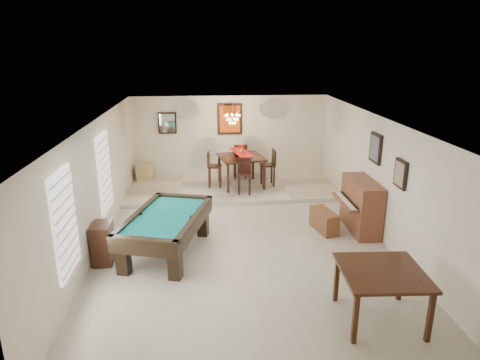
{
  "coord_description": "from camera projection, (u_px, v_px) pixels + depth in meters",
  "views": [
    {
      "loc": [
        -0.75,
        -8.56,
        4.05
      ],
      "look_at": [
        0.0,
        0.6,
        1.15
      ],
      "focal_mm": 32.0,
      "sensor_mm": 36.0,
      "label": 1
    }
  ],
  "objects": [
    {
      "name": "ground_plane",
      "position": [
        242.0,
        238.0,
        9.41
      ],
      "size": [
        6.0,
        9.0,
        0.02
      ],
      "primitive_type": "cube",
      "color": "beige"
    },
    {
      "name": "wall_back",
      "position": [
        230.0,
        138.0,
        13.3
      ],
      "size": [
        6.0,
        0.04,
        2.6
      ],
      "primitive_type": "cube",
      "color": "silver",
      "rests_on": "ground_plane"
    },
    {
      "name": "wall_front",
      "position": [
        277.0,
        305.0,
        4.74
      ],
      "size": [
        6.0,
        0.04,
        2.6
      ],
      "primitive_type": "cube",
      "color": "silver",
      "rests_on": "ground_plane"
    },
    {
      "name": "wall_left",
      "position": [
        97.0,
        185.0,
        8.79
      ],
      "size": [
        0.04,
        9.0,
        2.6
      ],
      "primitive_type": "cube",
      "color": "silver",
      "rests_on": "ground_plane"
    },
    {
      "name": "wall_right",
      "position": [
        380.0,
        178.0,
        9.25
      ],
      "size": [
        0.04,
        9.0,
        2.6
      ],
      "primitive_type": "cube",
      "color": "silver",
      "rests_on": "ground_plane"
    },
    {
      "name": "ceiling",
      "position": [
        242.0,
        120.0,
        8.63
      ],
      "size": [
        6.0,
        9.0,
        0.04
      ],
      "primitive_type": "cube",
      "color": "white",
      "rests_on": "wall_back"
    },
    {
      "name": "dining_step",
      "position": [
        233.0,
        188.0,
        12.48
      ],
      "size": [
        6.0,
        2.5,
        0.12
      ],
      "primitive_type": "cube",
      "color": "beige",
      "rests_on": "ground_plane"
    },
    {
      "name": "window_left_front",
      "position": [
        65.0,
        223.0,
        6.67
      ],
      "size": [
        0.06,
        1.0,
        1.7
      ],
      "primitive_type": "cube",
      "color": "white",
      "rests_on": "wall_left"
    },
    {
      "name": "window_left_rear",
      "position": [
        105.0,
        172.0,
        9.33
      ],
      "size": [
        0.06,
        1.0,
        1.7
      ],
      "primitive_type": "cube",
      "color": "white",
      "rests_on": "wall_left"
    },
    {
      "name": "pool_table",
      "position": [
        167.0,
        235.0,
        8.63
      ],
      "size": [
        1.88,
        2.65,
        0.8
      ],
      "primitive_type": null,
      "rotation": [
        0.0,
        0.0,
        -0.27
      ],
      "color": "black",
      "rests_on": "ground_plane"
    },
    {
      "name": "square_table",
      "position": [
        380.0,
        295.0,
        6.49
      ],
      "size": [
        1.28,
        1.28,
        0.84
      ],
      "primitive_type": null,
      "rotation": [
        0.0,
        0.0,
        -0.05
      ],
      "color": "black",
      "rests_on": "ground_plane"
    },
    {
      "name": "upright_piano",
      "position": [
        355.0,
        206.0,
        9.65
      ],
      "size": [
        0.79,
        1.42,
        1.18
      ],
      "primitive_type": null,
      "color": "brown",
      "rests_on": "ground_plane"
    },
    {
      "name": "piano_bench",
      "position": [
        324.0,
        221.0,
        9.72
      ],
      "size": [
        0.51,
        0.91,
        0.48
      ],
      "primitive_type": "cube",
      "rotation": [
        0.0,
        0.0,
        0.21
      ],
      "color": "brown",
      "rests_on": "ground_plane"
    },
    {
      "name": "apothecary_chest",
      "position": [
        103.0,
        243.0,
        8.24
      ],
      "size": [
        0.36,
        0.53,
        0.8
      ],
      "primitive_type": "cube",
      "color": "black",
      "rests_on": "ground_plane"
    },
    {
      "name": "dining_table",
      "position": [
        241.0,
        169.0,
        12.4
      ],
      "size": [
        1.43,
        1.43,
        1.0
      ],
      "primitive_type": null,
      "rotation": [
        0.0,
        0.0,
        0.2
      ],
      "color": "black",
      "rests_on": "dining_step"
    },
    {
      "name": "flower_vase",
      "position": [
        241.0,
        149.0,
        12.22
      ],
      "size": [
        0.13,
        0.13,
        0.22
      ],
      "primitive_type": null,
      "rotation": [
        0.0,
        0.0,
        0.03
      ],
      "color": "red",
      "rests_on": "dining_table"
    },
    {
      "name": "dining_chair_south",
      "position": [
        244.0,
        177.0,
        11.72
      ],
      "size": [
        0.4,
        0.4,
        0.98
      ],
      "primitive_type": null,
      "rotation": [
        0.0,
        0.0,
        -0.12
      ],
      "color": "black",
      "rests_on": "dining_step"
    },
    {
      "name": "dining_chair_north",
      "position": [
        240.0,
        161.0,
        13.14
      ],
      "size": [
        0.4,
        0.4,
        1.09
      ],
      "primitive_type": null,
      "rotation": [
        0.0,
        0.0,
        3.15
      ],
      "color": "black",
      "rests_on": "dining_step"
    },
    {
      "name": "dining_chair_west",
      "position": [
        215.0,
        169.0,
        12.33
      ],
      "size": [
        0.42,
        0.42,
        1.05
      ],
      "primitive_type": null,
      "rotation": [
        0.0,
        0.0,
        1.48
      ],
      "color": "black",
      "rests_on": "dining_step"
    },
    {
      "name": "dining_chair_east",
      "position": [
        268.0,
        168.0,
        12.44
      ],
      "size": [
        0.42,
        0.42,
        1.06
      ],
      "primitive_type": null,
      "rotation": [
        0.0,
        0.0,
        -1.5
      ],
      "color": "black",
      "rests_on": "dining_step"
    },
    {
      "name": "corner_bench",
      "position": [
        145.0,
        172.0,
        13.03
      ],
      "size": [
        0.49,
        0.58,
        0.48
      ],
      "primitive_type": "cube",
      "rotation": [
        0.0,
        0.0,
        -0.12
      ],
      "color": "tan",
      "rests_on": "dining_step"
    },
    {
      "name": "chandelier",
      "position": [
        232.0,
        116.0,
        11.79
      ],
      "size": [
        0.44,
        0.44,
        0.6
      ],
      "primitive_type": null,
      "color": "#FFE5B2",
      "rests_on": "ceiling"
    },
    {
      "name": "back_painting",
      "position": [
        230.0,
        119.0,
        13.08
      ],
      "size": [
        0.75,
        0.06,
        0.95
      ],
      "primitive_type": "cube",
      "color": "#D84C14",
      "rests_on": "wall_back"
    },
    {
      "name": "back_mirror",
      "position": [
        167.0,
        123.0,
        12.96
      ],
      "size": [
        0.55,
        0.06,
        0.65
      ],
      "primitive_type": "cube",
      "color": "white",
      "rests_on": "wall_back"
    },
    {
      "name": "right_picture_upper",
      "position": [
        376.0,
        148.0,
        9.35
      ],
      "size": [
        0.06,
        0.55,
        0.65
      ],
      "primitive_type": "cube",
      "color": "slate",
      "rests_on": "wall_right"
    },
    {
      "name": "right_picture_lower",
      "position": [
        401.0,
        174.0,
        8.18
      ],
      "size": [
        0.06,
        0.45,
        0.55
      ],
      "primitive_type": "cube",
      "color": "gray",
      "rests_on": "wall_right"
    }
  ]
}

